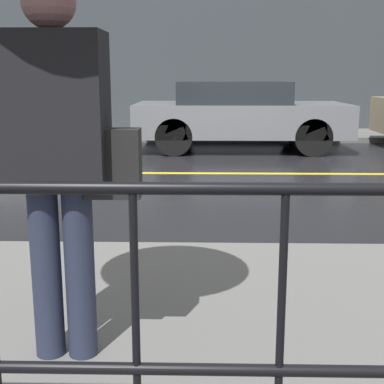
% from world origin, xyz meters
% --- Properties ---
extents(ground_plane, '(80.00, 80.00, 0.00)m').
position_xyz_m(ground_plane, '(0.00, 0.00, 0.00)').
color(ground_plane, black).
extents(sidewalk_near, '(28.00, 2.84, 0.11)m').
position_xyz_m(sidewalk_near, '(0.00, -5.09, 0.06)').
color(sidewalk_near, '#60605E').
rests_on(sidewalk_near, ground_plane).
extents(sidewalk_far, '(28.00, 2.05, 0.11)m').
position_xyz_m(sidewalk_far, '(0.00, 4.69, 0.06)').
color(sidewalk_far, '#60605E').
rests_on(sidewalk_far, ground_plane).
extents(lane_marking, '(25.20, 0.12, 0.01)m').
position_xyz_m(lane_marking, '(0.00, 0.00, 0.00)').
color(lane_marking, gold).
rests_on(lane_marking, ground_plane).
extents(building_storefront, '(28.00, 0.30, 5.94)m').
position_xyz_m(building_storefront, '(0.00, 5.87, 2.97)').
color(building_storefront, '#383D42').
rests_on(building_storefront, ground_plane).
extents(railing_foreground, '(12.00, 0.04, 1.00)m').
position_xyz_m(railing_foreground, '(-0.00, -6.26, 0.75)').
color(railing_foreground, black).
rests_on(railing_foreground, sidewalk_near).
extents(car_grey, '(3.96, 1.92, 1.29)m').
position_xyz_m(car_grey, '(0.42, 2.62, 0.68)').
color(car_grey, slate).
rests_on(car_grey, ground_plane).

